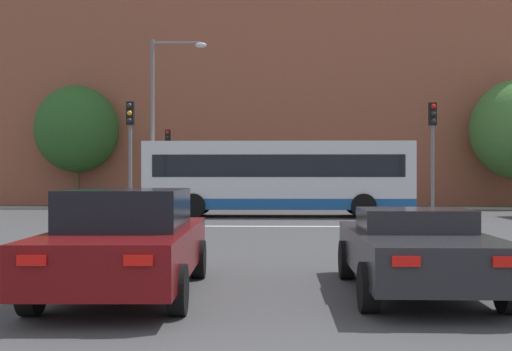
% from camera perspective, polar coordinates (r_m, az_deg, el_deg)
% --- Properties ---
extents(stop_line_strip, '(8.17, 0.30, 0.01)m').
position_cam_1_polar(stop_line_strip, '(21.72, 1.66, -4.53)').
color(stop_line_strip, silver).
rests_on(stop_line_strip, ground_plane).
extents(far_pavement, '(69.08, 2.50, 0.01)m').
position_cam_1_polar(far_pavement, '(33.91, 1.65, -2.88)').
color(far_pavement, gray).
rests_on(far_pavement, ground_plane).
extents(brick_civic_building, '(38.58, 14.97, 22.08)m').
position_cam_1_polar(brick_civic_building, '(44.11, 0.76, 9.06)').
color(brick_civic_building, brown).
rests_on(brick_civic_building, ground_plane).
extents(car_saloon_left, '(2.13, 4.73, 1.53)m').
position_cam_1_polar(car_saloon_left, '(9.56, -11.34, -5.74)').
color(car_saloon_left, '#600C0F').
rests_on(car_saloon_left, ground_plane).
extents(car_roadster_right, '(1.99, 4.31, 1.24)m').
position_cam_1_polar(car_roadster_right, '(9.72, 14.00, -6.38)').
color(car_roadster_right, '#232328').
rests_on(car_roadster_right, ground_plane).
extents(bus_crossing_lead, '(11.00, 2.67, 3.11)m').
position_cam_1_polar(bus_crossing_lead, '(26.81, 1.96, -0.10)').
color(bus_crossing_lead, silver).
rests_on(bus_crossing_lead, ground_plane).
extents(traffic_light_far_left, '(0.26, 0.31, 4.10)m').
position_cam_1_polar(traffic_light_far_left, '(33.73, -7.85, 1.79)').
color(traffic_light_far_left, slate).
rests_on(traffic_light_far_left, ground_plane).
extents(traffic_light_near_left, '(0.26, 0.31, 4.27)m').
position_cam_1_polar(traffic_light_near_left, '(22.58, -11.11, 2.91)').
color(traffic_light_near_left, slate).
rests_on(traffic_light_near_left, ground_plane).
extents(traffic_light_near_right, '(0.26, 0.31, 4.29)m').
position_cam_1_polar(traffic_light_near_right, '(23.40, 15.43, 2.83)').
color(traffic_light_near_right, slate).
rests_on(traffic_light_near_right, ground_plane).
extents(street_lamp_junction, '(2.41, 0.36, 7.55)m').
position_cam_1_polar(street_lamp_junction, '(27.89, -8.35, 5.97)').
color(street_lamp_junction, slate).
rests_on(street_lamp_junction, ground_plane).
extents(pedestrian_waiting, '(0.43, 0.45, 1.85)m').
position_cam_1_polar(pedestrian_waiting, '(34.10, -3.90, -1.03)').
color(pedestrian_waiting, '#333851').
rests_on(pedestrian_waiting, ground_plane).
extents(pedestrian_walking_east, '(0.44, 0.44, 1.82)m').
position_cam_1_polar(pedestrian_walking_east, '(33.56, -6.10, -1.07)').
color(pedestrian_walking_east, '#333851').
rests_on(pedestrian_walking_east, ground_plane).
extents(pedestrian_walking_west, '(0.44, 0.44, 1.66)m').
position_cam_1_polar(pedestrian_walking_west, '(34.57, -1.13, -1.23)').
color(pedestrian_walking_west, black).
rests_on(pedestrian_walking_west, ground_plane).
extents(tree_kerbside, '(4.60, 4.60, 6.72)m').
position_cam_1_polar(tree_kerbside, '(37.16, -15.64, 3.99)').
color(tree_kerbside, '#4C3823').
rests_on(tree_kerbside, ground_plane).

